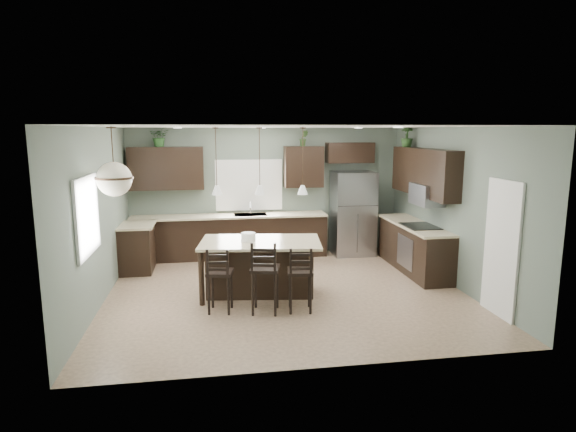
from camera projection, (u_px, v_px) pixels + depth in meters
The scene contains 33 objects.
ground at pixel (286, 291), 8.31m from camera, with size 6.00×6.00×0.00m, color #9E8466.
pantry_door at pixel (501, 249), 7.09m from camera, with size 0.04×0.82×2.04m, color white.
window_back at pixel (249, 185), 10.63m from camera, with size 1.35×0.02×1.00m, color white.
window_left at pixel (86, 216), 6.79m from camera, with size 0.02×1.10×1.00m, color white.
left_return_cabs at pixel (137, 248), 9.46m from camera, with size 0.60×0.90×0.90m, color black.
left_return_countertop at pixel (137, 225), 9.38m from camera, with size 0.66×0.96×0.04m, color beige.
back_lower_cabs at pixel (230, 237), 10.47m from camera, with size 4.20×0.60×0.90m, color black.
back_countertop at pixel (230, 216), 10.37m from camera, with size 4.20×0.66×0.04m, color beige.
sink_inset at pixel (250, 215), 10.44m from camera, with size 0.70×0.45×0.01m, color gray.
faucet at pixel (250, 208), 10.39m from camera, with size 0.02×0.02×0.28m, color silver.
back_upper_left at pixel (166, 168), 10.13m from camera, with size 1.55×0.34×0.90m, color black.
back_upper_right at pixel (304, 167), 10.60m from camera, with size 0.85×0.34×0.90m, color black.
fridge_header at pixel (350, 153), 10.71m from camera, with size 1.05×0.34×0.45m, color black.
right_lower_cabs at pixel (414, 248), 9.50m from camera, with size 0.60×2.35×0.90m, color black.
right_countertop at pixel (414, 225), 9.41m from camera, with size 0.66×2.35×0.04m, color beige.
cooktop at pixel (420, 226), 9.14m from camera, with size 0.58×0.75×0.02m, color black.
wall_oven_front at pixel (405, 252), 9.19m from camera, with size 0.01×0.72×0.60m, color gray.
right_upper_cabs at pixel (424, 172), 9.26m from camera, with size 0.34×2.35×0.90m, color black.
microwave at pixel (427, 195), 9.05m from camera, with size 0.40×0.75×0.40m, color gray.
refrigerator at pixel (353, 213), 10.67m from camera, with size 0.90×0.74×1.85m, color #93949B.
kitchen_island at pixel (261, 268), 8.09m from camera, with size 1.98×1.13×0.92m, color black.
serving_dish at pixel (248, 237), 7.99m from camera, with size 0.24×0.24×0.14m, color white.
bar_stool_left at pixel (220, 280), 7.29m from camera, with size 0.38×0.38×1.02m, color black.
bar_stool_center at pixel (265, 277), 7.26m from camera, with size 0.42×0.42×1.13m, color black.
bar_stool_right at pixel (300, 279), 7.32m from camera, with size 0.38×0.38×1.03m, color black.
pendant_left at pixel (216, 161), 7.75m from camera, with size 0.17×0.17×1.10m, color silver, non-canonical shape.
pendant_center at pixel (260, 161), 7.77m from camera, with size 0.17×0.17×1.10m, color silver, non-canonical shape.
pendant_right at pixel (303, 161), 7.79m from camera, with size 0.17×0.17×1.10m, color white, non-canonical shape.
chandelier at pixel (113, 162), 6.86m from camera, with size 0.54×0.54×1.00m, color beige, non-canonical shape.
plant_back_left at pixel (160, 136), 9.97m from camera, with size 0.39×0.34×0.43m, color #234A20.
plant_back_right at pixel (304, 138), 10.46m from camera, with size 0.19×0.15×0.35m, color #304F22.
plant_right_wall at pixel (407, 136), 9.93m from camera, with size 0.24×0.24×0.44m, color #28481F.
room_shell at pixel (286, 194), 8.01m from camera, with size 6.00×6.00×6.00m.
Camera 1 is at (-1.23, -7.85, 2.74)m, focal length 30.00 mm.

